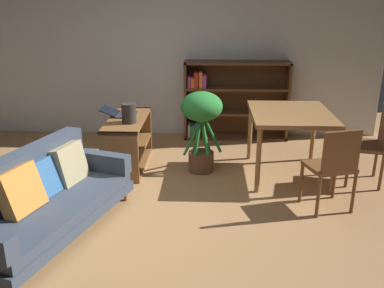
% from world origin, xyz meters
% --- Properties ---
extents(ground_plane, '(8.16, 8.16, 0.00)m').
position_xyz_m(ground_plane, '(0.00, 0.00, 0.00)').
color(ground_plane, '#A87A4C').
extents(back_wall_panel, '(6.80, 0.10, 2.70)m').
position_xyz_m(back_wall_panel, '(0.00, 2.70, 1.35)').
color(back_wall_panel, silver).
rests_on(back_wall_panel, ground_plane).
extents(fabric_couch, '(1.29, 1.97, 0.75)m').
position_xyz_m(fabric_couch, '(-0.77, -0.37, 0.35)').
color(fabric_couch, olive).
rests_on(fabric_couch, ground_plane).
extents(media_console, '(0.46, 1.15, 0.64)m').
position_xyz_m(media_console, '(-0.26, 1.27, 0.31)').
color(media_console, brown).
rests_on(media_console, ground_plane).
extents(open_laptop, '(0.45, 0.33, 0.11)m').
position_xyz_m(open_laptop, '(-0.37, 1.42, 0.66)').
color(open_laptop, '#333338').
rests_on(open_laptop, media_console).
extents(desk_speaker, '(0.18, 0.18, 0.24)m').
position_xyz_m(desk_speaker, '(-0.20, 1.09, 0.76)').
color(desk_speaker, '#2D2823').
rests_on(desk_speaker, media_console).
extents(potted_floor_plant, '(0.52, 0.51, 1.02)m').
position_xyz_m(potted_floor_plant, '(0.69, 1.13, 0.68)').
color(potted_floor_plant, brown).
rests_on(potted_floor_plant, ground_plane).
extents(dining_table, '(0.94, 1.13, 0.80)m').
position_xyz_m(dining_table, '(1.75, 1.05, 0.72)').
color(dining_table, olive).
rests_on(dining_table, ground_plane).
extents(dining_chair_near, '(0.48, 0.52, 0.94)m').
position_xyz_m(dining_chair_near, '(2.67, 0.86, 0.53)').
color(dining_chair_near, brown).
rests_on(dining_chair_near, ground_plane).
extents(dining_chair_far, '(0.53, 0.49, 0.89)m').
position_xyz_m(dining_chair_far, '(2.03, 0.13, 0.51)').
color(dining_chair_far, brown).
rests_on(dining_chair_far, ground_plane).
extents(bookshelf, '(1.58, 0.34, 1.19)m').
position_xyz_m(bookshelf, '(1.10, 2.52, 0.59)').
color(bookshelf, '#56351E').
rests_on(bookshelf, ground_plane).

